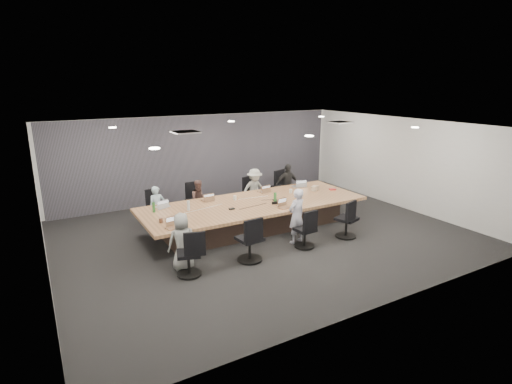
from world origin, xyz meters
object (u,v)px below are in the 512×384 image
person_4 (182,241)px  snack_packet (333,189)px  canvas_bag (315,188)px  mug_brown (161,220)px  person_6 (297,216)px  chair_4 (189,257)px  person_3 (287,185)px  laptop_4 (173,228)px  laptop_1 (207,200)px  bottle_clear (189,206)px  chair_5 (250,242)px  laptop_6 (284,208)px  person_2 (255,190)px  chair_0 (154,211)px  person_0 (157,207)px  laptop_3 (297,186)px  bottle_green_left (154,207)px  chair_6 (305,233)px  person_1 (200,200)px  chair_3 (281,189)px  bottle_green_right (275,198)px  chair_7 (346,222)px  chair_1 (196,203)px  laptop_0 (163,207)px  laptop_2 (264,191)px  conference_table (254,214)px  stapler (275,203)px  chair_2 (249,196)px

person_4 → snack_packet: person_4 is taller
canvas_bag → mug_brown: bearing=-174.0°
person_6 → canvas_bag: person_6 is taller
chair_4 → person_3: person_3 is taller
laptop_4 → laptop_1: bearing=36.3°
mug_brown → snack_packet: 5.29m
bottle_clear → mug_brown: 1.04m
chair_5 → laptop_6: bearing=24.8°
person_2 → chair_0: bearing=178.7°
person_0 → person_3: (4.21, 0.00, 0.09)m
laptop_3 → bottle_green_left: (-4.52, -0.30, 0.11)m
person_0 → canvas_bag: bearing=-16.9°
chair_6 → laptop_1: 2.91m
person_1 → person_6: size_ratio=0.86×
chair_3 → bottle_green_right: bottle_green_right is taller
person_2 → chair_7: bearing=-67.3°
laptop_3 → chair_1: bearing=-4.2°
bottle_clear → laptop_4: bearing=-125.8°
chair_1 → laptop_0: size_ratio=2.48×
chair_1 → laptop_2: size_ratio=2.57×
laptop_1 → laptop_4: same height
person_3 → chair_1: bearing=-175.1°
laptop_0 → mug_brown: (-0.39, -1.13, 0.04)m
person_4 → bottle_green_left: (-0.06, 1.85, 0.25)m
bottle_green_right → person_6: bearing=-92.4°
chair_0 → person_3: 4.23m
laptop_0 → snack_packet: (4.89, -0.85, 0.01)m
bottle_green_left → conference_table: bearing=-11.2°
chair_7 → person_2: size_ratio=0.63×
person_0 → bottle_clear: (0.48, -1.13, 0.28)m
chair_4 → person_0: (0.26, 3.05, 0.18)m
chair_1 → chair_5: (-0.06, -3.40, 0.02)m
bottle_green_right → stapler: size_ratio=1.55×
chair_4 → person_2: bearing=60.1°
person_4 → mug_brown: person_4 is taller
chair_1 → person_1: bearing=87.2°
chair_2 → person_0: 3.04m
chair_3 → chair_2: bearing=-16.0°
chair_6 → chair_2: bearing=80.3°
bottle_green_left → canvas_bag: (4.70, -0.33, -0.06)m
chair_3 → chair_5: (-3.04, -3.40, -0.00)m
chair_0 → stapler: 3.40m
chair_3 → mug_brown: chair_3 is taller
chair_1 → laptop_2: 2.03m
chair_0 → person_0: bearing=81.9°
chair_5 → chair_6: size_ratio=1.17×
snack_packet → bottle_clear: bearing=176.5°
chair_0 → chair_7: 5.23m
chair_7 → person_1: person_1 is taller
bottle_green_right → chair_3: bearing=53.1°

